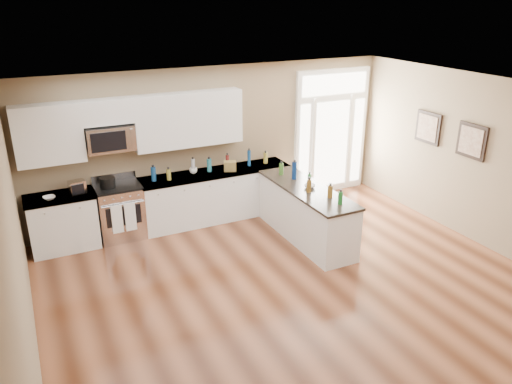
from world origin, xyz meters
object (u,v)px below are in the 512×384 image
peninsula_cabinet (305,215)px  kitchen_range (120,211)px  stockpot (107,182)px  toaster_oven (77,187)px

peninsula_cabinet → kitchen_range: (-2.86, 1.45, 0.05)m
stockpot → toaster_oven: bearing=-177.8°
stockpot → toaster_oven: toaster_oven is taller
toaster_oven → peninsula_cabinet: bearing=-32.0°
peninsula_cabinet → stockpot: stockpot is taller
kitchen_range → toaster_oven: 0.86m
kitchen_range → stockpot: 0.59m
peninsula_cabinet → stockpot: bearing=154.3°
peninsula_cabinet → stockpot: (-3.01, 1.45, 0.61)m
kitchen_range → stockpot: (-0.16, -0.00, 0.57)m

